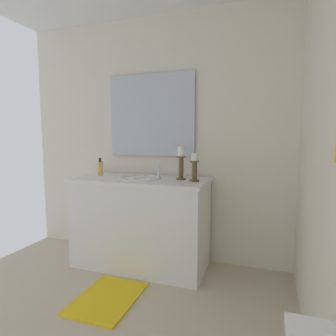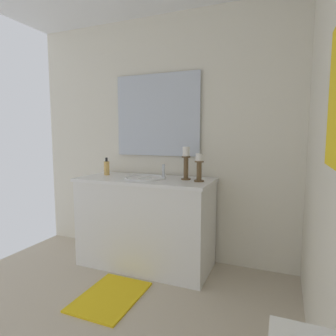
# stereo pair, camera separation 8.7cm
# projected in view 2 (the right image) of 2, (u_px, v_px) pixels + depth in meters

# --- Properties ---
(floor) EXTENTS (2.58, 2.84, 0.02)m
(floor) POSITION_uv_depth(u_px,v_px,m) (81.00, 325.00, 1.91)
(floor) COLOR beige
(floor) RESTS_ON ground
(wall_back) EXTENTS (2.58, 0.04, 2.45)m
(wall_back) POSITION_uv_depth(u_px,v_px,m) (335.00, 144.00, 1.24)
(wall_back) COLOR silver
(wall_back) RESTS_ON ground
(wall_left) EXTENTS (0.04, 2.84, 2.45)m
(wall_left) POSITION_uv_depth(u_px,v_px,m) (159.00, 139.00, 2.96)
(wall_left) COLOR silver
(wall_left) RESTS_ON ground
(vanity_cabinet) EXTENTS (0.58, 1.29, 0.86)m
(vanity_cabinet) POSITION_uv_depth(u_px,v_px,m) (146.00, 222.00, 2.75)
(vanity_cabinet) COLOR white
(vanity_cabinet) RESTS_ON ground
(sink_basin) EXTENTS (0.40, 0.40, 0.24)m
(sink_basin) POSITION_uv_depth(u_px,v_px,m) (145.00, 182.00, 2.70)
(sink_basin) COLOR white
(sink_basin) RESTS_ON vanity_cabinet
(mirror) EXTENTS (0.02, 0.91, 0.82)m
(mirror) POSITION_uv_depth(u_px,v_px,m) (157.00, 115.00, 2.89)
(mirror) COLOR silver
(candle_holder_tall) EXTENTS (0.09, 0.09, 0.25)m
(candle_holder_tall) POSITION_uv_depth(u_px,v_px,m) (199.00, 167.00, 2.49)
(candle_holder_tall) COLOR brown
(candle_holder_tall) RESTS_ON vanity_cabinet
(candle_holder_short) EXTENTS (0.09, 0.09, 0.30)m
(candle_holder_short) POSITION_uv_depth(u_px,v_px,m) (186.00, 162.00, 2.59)
(candle_holder_short) COLOR brown
(candle_holder_short) RESTS_ON vanity_cabinet
(soap_bottle) EXTENTS (0.06, 0.06, 0.18)m
(soap_bottle) POSITION_uv_depth(u_px,v_px,m) (107.00, 168.00, 2.91)
(soap_bottle) COLOR #E5B259
(soap_bottle) RESTS_ON vanity_cabinet
(bath_mat) EXTENTS (0.60, 0.44, 0.02)m
(bath_mat) POSITION_uv_depth(u_px,v_px,m) (110.00, 296.00, 2.22)
(bath_mat) COLOR yellow
(bath_mat) RESTS_ON ground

